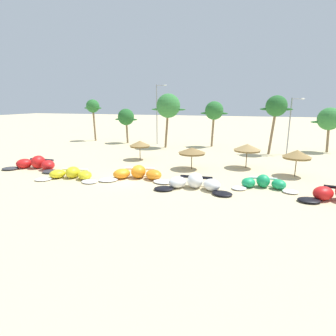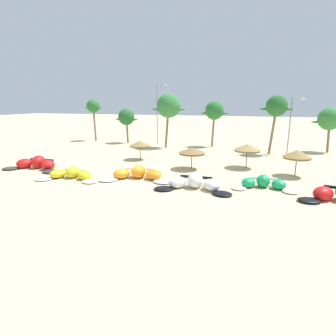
{
  "view_description": "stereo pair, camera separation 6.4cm",
  "coord_description": "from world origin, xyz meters",
  "views": [
    {
      "loc": [
        11.82,
        -23.82,
        7.57
      ],
      "look_at": [
        3.76,
        2.0,
        1.0
      ],
      "focal_mm": 29.2,
      "sensor_mm": 36.0,
      "label": 1
    },
    {
      "loc": [
        11.88,
        -23.8,
        7.57
      ],
      "look_at": [
        3.76,
        2.0,
        1.0
      ],
      "focal_mm": 29.2,
      "sensor_mm": 36.0,
      "label": 2
    }
  ],
  "objects": [
    {
      "name": "kite_center",
      "position": [
        7.13,
        -0.9,
        0.52
      ],
      "size": [
        7.19,
        3.38,
        1.36
      ],
      "color": "black",
      "rests_on": "ground"
    },
    {
      "name": "lamppost_west_center",
      "position": [
        16.88,
        19.3,
        4.59
      ],
      "size": [
        1.74,
        0.24,
        8.14
      ],
      "color": "gray",
      "rests_on": "ground"
    },
    {
      "name": "kite_left",
      "position": [
        -5.47,
        -1.32,
        0.44
      ],
      "size": [
        6.8,
        3.54,
        1.15
      ],
      "color": "white",
      "rests_on": "ground"
    },
    {
      "name": "palm_leftmost",
      "position": [
        -18.46,
        23.9,
        6.59
      ],
      "size": [
        3.83,
        2.56,
        8.05
      ],
      "color": "#7F6647",
      "rests_on": "ground"
    },
    {
      "name": "kite_left_of_center",
      "position": [
        0.99,
        0.62,
        0.5
      ],
      "size": [
        7.51,
        4.17,
        1.31
      ],
      "color": "white",
      "rests_on": "ground"
    },
    {
      "name": "kite_right_of_center",
      "position": [
        13.01,
        1.17,
        0.45
      ],
      "size": [
        5.89,
        2.86,
        1.18
      ],
      "color": "white",
      "rests_on": "ground"
    },
    {
      "name": "palm_left_of_gap",
      "position": [
        -1.81,
        19.99,
        6.88
      ],
      "size": [
        5.88,
        3.92,
        8.9
      ],
      "color": "brown",
      "rests_on": "ground"
    },
    {
      "name": "beach_umbrella_near_palms",
      "position": [
        11.27,
        8.76,
        2.41
      ],
      "size": [
        3.09,
        3.09,
        2.84
      ],
      "color": "brown",
      "rests_on": "ground"
    },
    {
      "name": "lamppost_west",
      "position": [
        -4.84,
        23.27,
        5.83
      ],
      "size": [
        1.95,
        0.24,
        10.53
      ],
      "color": "gray",
      "rests_on": "ground"
    },
    {
      "name": "beach_umbrella_middle",
      "position": [
        5.27,
        6.3,
        2.13
      ],
      "size": [
        3.09,
        3.09,
        2.51
      ],
      "color": "brown",
      "rests_on": "ground"
    },
    {
      "name": "palm_center_right",
      "position": [
        14.69,
        18.69,
        6.87
      ],
      "size": [
        4.47,
        2.98,
        8.49
      ],
      "color": "#7F6647",
      "rests_on": "ground"
    },
    {
      "name": "kite_far_left",
      "position": [
        -11.91,
        0.97,
        0.57
      ],
      "size": [
        7.47,
        3.52,
        1.49
      ],
      "color": "#333338",
      "rests_on": "ground"
    },
    {
      "name": "ground_plane",
      "position": [
        0.0,
        0.0,
        0.0
      ],
      "size": [
        260.0,
        260.0,
        0.0
      ],
      "primitive_type": "plane",
      "color": "beige"
    },
    {
      "name": "palm_left",
      "position": [
        -10.89,
        22.84,
        4.78
      ],
      "size": [
        4.54,
        3.03,
        6.36
      ],
      "color": "#7F6647",
      "rests_on": "ground"
    },
    {
      "name": "beach_umbrella_outermost",
      "position": [
        16.27,
        6.4,
        2.34
      ],
      "size": [
        2.85,
        2.85,
        2.79
      ],
      "color": "brown",
      "rests_on": "ground"
    },
    {
      "name": "beach_umbrella_near_van",
      "position": [
        -2.49,
        9.43,
        2.14
      ],
      "size": [
        2.72,
        2.72,
        2.55
      ],
      "color": "brown",
      "rests_on": "ground"
    },
    {
      "name": "palm_center_left",
      "position": [
        5.26,
        23.39,
        6.05
      ],
      "size": [
        4.64,
        3.1,
        7.69
      ],
      "color": "#7F6647",
      "rests_on": "ground"
    },
    {
      "name": "palm_right_of_gap",
      "position": [
        22.59,
        23.09,
        5.02
      ],
      "size": [
        5.06,
        3.37,
        6.77
      ],
      "color": "#7F6647",
      "rests_on": "ground"
    }
  ]
}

